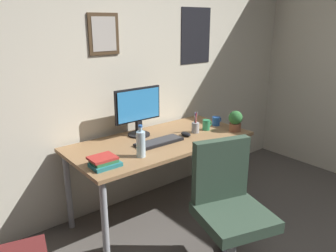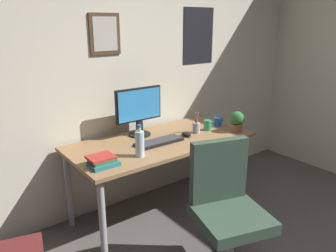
{
  "view_description": "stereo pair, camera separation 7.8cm",
  "coord_description": "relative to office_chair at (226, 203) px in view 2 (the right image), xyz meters",
  "views": [
    {
      "loc": [
        -1.7,
        -0.48,
        1.72
      ],
      "look_at": [
        -0.04,
        1.59,
        0.88
      ],
      "focal_mm": 35.58,
      "sensor_mm": 36.0,
      "label": 1
    },
    {
      "loc": [
        -1.64,
        -0.53,
        1.72
      ],
      "look_at": [
        -0.04,
        1.59,
        0.88
      ],
      "focal_mm": 35.58,
      "sensor_mm": 36.0,
      "label": 2
    }
  ],
  "objects": [
    {
      "name": "wall_back",
      "position": [
        0.1,
        1.31,
        0.77
      ],
      "size": [
        4.4,
        0.1,
        2.6
      ],
      "color": "beige",
      "rests_on": "ground_plane"
    },
    {
      "name": "desk",
      "position": [
        0.07,
        0.85,
        0.13
      ],
      "size": [
        1.61,
        0.76,
        0.73
      ],
      "color": "#936D47",
      "rests_on": "ground_plane"
    },
    {
      "name": "office_chair",
      "position": [
        0.0,
        0.0,
        0.0
      ],
      "size": [
        0.58,
        0.59,
        0.95
      ],
      "color": "#334738",
      "rests_on": "ground_plane"
    },
    {
      "name": "monitor",
      "position": [
        -0.02,
        1.07,
        0.45
      ],
      "size": [
        0.46,
        0.2,
        0.43
      ],
      "color": "black",
      "rests_on": "desk"
    },
    {
      "name": "keyboard",
      "position": [
        0.0,
        0.79,
        0.22
      ],
      "size": [
        0.43,
        0.15,
        0.03
      ],
      "color": "black",
      "rests_on": "desk"
    },
    {
      "name": "computer_mouse",
      "position": [
        0.3,
        0.79,
        0.23
      ],
      "size": [
        0.06,
        0.11,
        0.04
      ],
      "color": "black",
      "rests_on": "desk"
    },
    {
      "name": "water_bottle",
      "position": [
        -0.28,
        0.64,
        0.31
      ],
      "size": [
        0.07,
        0.07,
        0.25
      ],
      "color": "silver",
      "rests_on": "desk"
    },
    {
      "name": "coffee_mug_near",
      "position": [
        0.57,
        0.8,
        0.26
      ],
      "size": [
        0.11,
        0.07,
        0.1
      ],
      "color": "#2D8C59",
      "rests_on": "desk"
    },
    {
      "name": "coffee_mug_far",
      "position": [
        0.75,
        0.84,
        0.25
      ],
      "size": [
        0.11,
        0.08,
        0.09
      ],
      "color": "#2659B2",
      "rests_on": "desk"
    },
    {
      "name": "potted_plant",
      "position": [
        0.76,
        0.61,
        0.31
      ],
      "size": [
        0.13,
        0.13,
        0.2
      ],
      "color": "brown",
      "rests_on": "desk"
    },
    {
      "name": "pen_cup",
      "position": [
        0.44,
        0.81,
        0.26
      ],
      "size": [
        0.07,
        0.07,
        0.2
      ],
      "color": "#9EA0A5",
      "rests_on": "desk"
    },
    {
      "name": "book_stack_left",
      "position": [
        -0.59,
        0.66,
        0.24
      ],
      "size": [
        0.2,
        0.17,
        0.07
      ],
      "color": "#26727A",
      "rests_on": "desk"
    }
  ]
}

